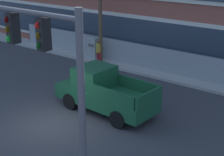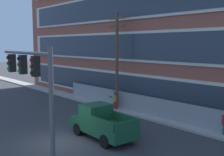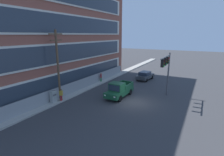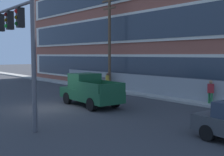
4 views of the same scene
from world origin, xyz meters
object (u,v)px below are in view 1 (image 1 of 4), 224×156
object	(u,v)px
pickup_truck_dark_green	(104,92)
pedestrian_by_fence	(99,50)
traffic_signal_mast	(40,60)
electrical_cabinet	(93,49)

from	to	relation	value
pickup_truck_dark_green	pedestrian_by_fence	size ratio (longest dim) A/B	3.02
traffic_signal_mast	electrical_cabinet	distance (m)	14.39
electrical_cabinet	pedestrian_by_fence	distance (m)	0.96
pickup_truck_dark_green	electrical_cabinet	distance (m)	8.32
electrical_cabinet	traffic_signal_mast	bearing A→B (deg)	-55.07
pickup_truck_dark_green	electrical_cabinet	bearing A→B (deg)	134.20
traffic_signal_mast	pickup_truck_dark_green	distance (m)	6.77
traffic_signal_mast	pickup_truck_dark_green	xyz separation A→B (m)	(-2.20, 5.49, -3.31)
traffic_signal_mast	electrical_cabinet	size ratio (longest dim) A/B	3.65
electrical_cabinet	pedestrian_by_fence	bearing A→B (deg)	-26.11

